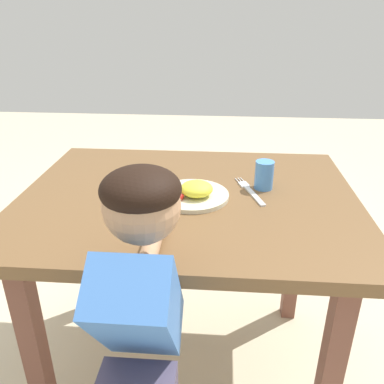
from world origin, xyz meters
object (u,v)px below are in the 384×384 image
object	(u,v)px
spoon	(138,186)
person	(141,370)
plate	(193,193)
fork	(250,192)
drinking_cup	(264,175)

from	to	relation	value
spoon	person	world-z (taller)	person
plate	spoon	world-z (taller)	plate
plate	fork	xyz separation A→B (m)	(0.18, 0.06, -0.02)
plate	drinking_cup	world-z (taller)	drinking_cup
plate	drinking_cup	xyz separation A→B (m)	(0.23, 0.09, 0.03)
person	fork	bearing A→B (deg)	65.24
person	drinking_cup	bearing A→B (deg)	63.08
fork	drinking_cup	xyz separation A→B (m)	(0.04, 0.04, 0.04)
fork	drinking_cup	size ratio (longest dim) A/B	2.32
spoon	drinking_cup	distance (m)	0.42
plate	spoon	size ratio (longest dim) A/B	1.20
plate	person	xyz separation A→B (m)	(-0.07, -0.50, -0.20)
spoon	fork	bearing A→B (deg)	-71.92
drinking_cup	person	world-z (taller)	person
plate	drinking_cup	size ratio (longest dim) A/B	2.46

